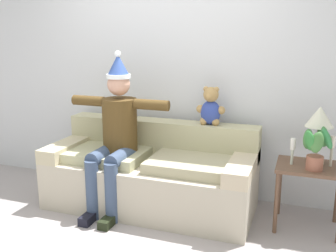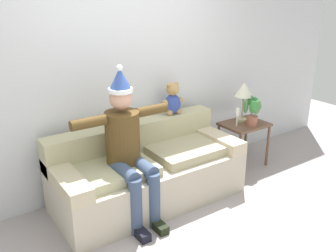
{
  "view_description": "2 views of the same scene",
  "coord_description": "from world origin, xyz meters",
  "px_view_note": "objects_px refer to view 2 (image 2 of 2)",
  "views": [
    {
      "loc": [
        1.39,
        -2.36,
        1.7
      ],
      "look_at": [
        0.23,
        0.87,
        0.88
      ],
      "focal_mm": 41.3,
      "sensor_mm": 36.0,
      "label": 1
    },
    {
      "loc": [
        -1.83,
        -2.06,
        2.18
      ],
      "look_at": [
        0.21,
        0.94,
        0.85
      ],
      "focal_mm": 39.4,
      "sensor_mm": 36.0,
      "label": 2
    }
  ],
  "objects_px": {
    "side_table": "(244,130)",
    "potted_plant": "(253,110)",
    "table_lamp": "(244,91)",
    "teddy_bear": "(173,100)",
    "couch": "(147,172)",
    "person_seated": "(128,144)",
    "candle_short": "(252,107)",
    "candle_tall": "(237,115)"
  },
  "relations": [
    {
      "from": "candle_tall",
      "to": "potted_plant",
      "type": "bearing_deg",
      "value": -22.28
    },
    {
      "from": "table_lamp",
      "to": "candle_tall",
      "type": "relative_size",
      "value": 2.17
    },
    {
      "from": "side_table",
      "to": "table_lamp",
      "type": "relative_size",
      "value": 1.15
    },
    {
      "from": "side_table",
      "to": "potted_plant",
      "type": "relative_size",
      "value": 1.53
    },
    {
      "from": "person_seated",
      "to": "side_table",
      "type": "distance_m",
      "value": 1.83
    },
    {
      "from": "side_table",
      "to": "candle_tall",
      "type": "height_order",
      "value": "candle_tall"
    },
    {
      "from": "candle_short",
      "to": "couch",
      "type": "bearing_deg",
      "value": -177.54
    },
    {
      "from": "couch",
      "to": "potted_plant",
      "type": "distance_m",
      "value": 1.58
    },
    {
      "from": "couch",
      "to": "person_seated",
      "type": "height_order",
      "value": "person_seated"
    },
    {
      "from": "couch",
      "to": "candle_tall",
      "type": "bearing_deg",
      "value": 0.45
    },
    {
      "from": "candle_tall",
      "to": "teddy_bear",
      "type": "bearing_deg",
      "value": 162.1
    },
    {
      "from": "teddy_bear",
      "to": "candle_short",
      "type": "distance_m",
      "value": 1.16
    },
    {
      "from": "table_lamp",
      "to": "candle_short",
      "type": "relative_size",
      "value": 1.89
    },
    {
      "from": "teddy_bear",
      "to": "potted_plant",
      "type": "bearing_deg",
      "value": -18.75
    },
    {
      "from": "table_lamp",
      "to": "candle_tall",
      "type": "xyz_separation_m",
      "value": [
        -0.2,
        -0.11,
        -0.24
      ]
    },
    {
      "from": "potted_plant",
      "to": "candle_short",
      "type": "distance_m",
      "value": 0.19
    },
    {
      "from": "potted_plant",
      "to": "couch",
      "type": "bearing_deg",
      "value": 177.49
    },
    {
      "from": "teddy_bear",
      "to": "potted_plant",
      "type": "relative_size",
      "value": 1.0
    },
    {
      "from": "table_lamp",
      "to": "candle_tall",
      "type": "distance_m",
      "value": 0.33
    },
    {
      "from": "couch",
      "to": "teddy_bear",
      "type": "xyz_separation_m",
      "value": [
        0.52,
        0.27,
        0.66
      ]
    },
    {
      "from": "couch",
      "to": "side_table",
      "type": "bearing_deg",
      "value": 1.18
    },
    {
      "from": "person_seated",
      "to": "potted_plant",
      "type": "bearing_deg",
      "value": 2.95
    },
    {
      "from": "teddy_bear",
      "to": "side_table",
      "type": "xyz_separation_m",
      "value": [
        0.96,
        -0.24,
        -0.5
      ]
    },
    {
      "from": "side_table",
      "to": "teddy_bear",
      "type": "bearing_deg",
      "value": 166.05
    },
    {
      "from": "person_seated",
      "to": "candle_short",
      "type": "xyz_separation_m",
      "value": [
        1.95,
        0.23,
        -0.03
      ]
    },
    {
      "from": "potted_plant",
      "to": "candle_short",
      "type": "height_order",
      "value": "potted_plant"
    },
    {
      "from": "person_seated",
      "to": "side_table",
      "type": "xyz_separation_m",
      "value": [
        1.79,
        0.19,
        -0.3
      ]
    },
    {
      "from": "couch",
      "to": "candle_tall",
      "type": "relative_size",
      "value": 8.62
    },
    {
      "from": "teddy_bear",
      "to": "person_seated",
      "type": "bearing_deg",
      "value": -152.72
    },
    {
      "from": "teddy_bear",
      "to": "side_table",
      "type": "relative_size",
      "value": 0.65
    },
    {
      "from": "candle_tall",
      "to": "candle_short",
      "type": "distance_m",
      "value": 0.33
    },
    {
      "from": "side_table",
      "to": "potted_plant",
      "type": "height_order",
      "value": "potted_plant"
    },
    {
      "from": "person_seated",
      "to": "teddy_bear",
      "type": "bearing_deg",
      "value": 27.28
    },
    {
      "from": "table_lamp",
      "to": "teddy_bear",
      "type": "bearing_deg",
      "value": 171.61
    },
    {
      "from": "teddy_bear",
      "to": "table_lamp",
      "type": "height_order",
      "value": "teddy_bear"
    },
    {
      "from": "person_seated",
      "to": "candle_tall",
      "type": "height_order",
      "value": "person_seated"
    },
    {
      "from": "couch",
      "to": "potted_plant",
      "type": "bearing_deg",
      "value": -2.51
    },
    {
      "from": "potted_plant",
      "to": "candle_short",
      "type": "relative_size",
      "value": 1.42
    },
    {
      "from": "potted_plant",
      "to": "table_lamp",
      "type": "bearing_deg",
      "value": 85.84
    },
    {
      "from": "table_lamp",
      "to": "potted_plant",
      "type": "xyz_separation_m",
      "value": [
        -0.01,
        -0.19,
        -0.19
      ]
    },
    {
      "from": "couch",
      "to": "person_seated",
      "type": "distance_m",
      "value": 0.57
    },
    {
      "from": "candle_short",
      "to": "person_seated",
      "type": "bearing_deg",
      "value": -173.27
    }
  ]
}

